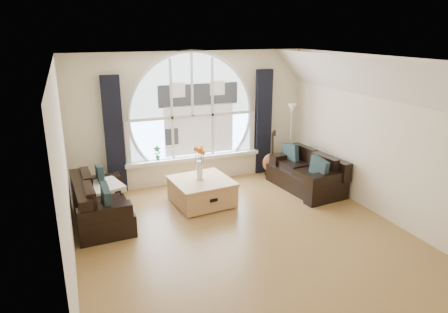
% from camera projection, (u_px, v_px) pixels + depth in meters
% --- Properties ---
extents(ground, '(5.00, 5.50, 0.01)m').
position_uv_depth(ground, '(245.00, 236.00, 6.35)').
color(ground, brown).
rests_on(ground, ground).
extents(ceiling, '(5.00, 5.50, 0.01)m').
position_uv_depth(ceiling, '(248.00, 60.00, 5.54)').
color(ceiling, silver).
rests_on(ceiling, ground).
extents(wall_back, '(5.00, 0.01, 2.70)m').
position_uv_depth(wall_back, '(192.00, 118.00, 8.39)').
color(wall_back, beige).
rests_on(wall_back, ground).
extents(wall_front, '(5.00, 0.01, 2.70)m').
position_uv_depth(wall_front, '(377.00, 241.00, 3.50)').
color(wall_front, beige).
rests_on(wall_front, ground).
extents(wall_left, '(0.01, 5.50, 2.70)m').
position_uv_depth(wall_left, '(65.00, 175.00, 5.08)').
color(wall_left, beige).
rests_on(wall_left, ground).
extents(wall_right, '(0.01, 5.50, 2.70)m').
position_uv_depth(wall_right, '(382.00, 138.00, 6.81)').
color(wall_right, beige).
rests_on(wall_right, ground).
extents(attic_slope, '(0.92, 5.50, 0.72)m').
position_uv_depth(attic_slope, '(374.00, 79.00, 6.41)').
color(attic_slope, silver).
rests_on(attic_slope, ground).
extents(arched_window, '(2.60, 0.06, 2.15)m').
position_uv_depth(arched_window, '(192.00, 105.00, 8.28)').
color(arched_window, silver).
rests_on(arched_window, wall_back).
extents(window_sill, '(2.90, 0.22, 0.08)m').
position_uv_depth(window_sill, '(194.00, 158.00, 8.55)').
color(window_sill, white).
rests_on(window_sill, wall_back).
extents(window_frame, '(2.76, 0.08, 2.15)m').
position_uv_depth(window_frame, '(192.00, 105.00, 8.26)').
color(window_frame, white).
rests_on(window_frame, wall_back).
extents(neighbor_house, '(1.70, 0.02, 1.50)m').
position_uv_depth(neighbor_house, '(199.00, 111.00, 8.36)').
color(neighbor_house, silver).
rests_on(neighbor_house, wall_back).
extents(curtain_left, '(0.35, 0.12, 2.30)m').
position_uv_depth(curtain_left, '(114.00, 136.00, 7.79)').
color(curtain_left, black).
rests_on(curtain_left, ground).
extents(curtain_right, '(0.35, 0.12, 2.30)m').
position_uv_depth(curtain_right, '(263.00, 122.00, 8.90)').
color(curtain_right, black).
rests_on(curtain_right, ground).
extents(sofa_left, '(0.91, 1.67, 0.72)m').
position_uv_depth(sofa_left, '(101.00, 199.00, 6.74)').
color(sofa_left, black).
rests_on(sofa_left, ground).
extents(sofa_right, '(1.00, 1.72, 0.73)m').
position_uv_depth(sofa_right, '(306.00, 170.00, 8.13)').
color(sofa_right, black).
rests_on(sofa_right, ground).
extents(coffee_chest, '(1.14, 1.14, 0.51)m').
position_uv_depth(coffee_chest, '(202.00, 191.00, 7.48)').
color(coffee_chest, '#AA7C4F').
rests_on(coffee_chest, ground).
extents(throw_blanket, '(0.70, 0.70, 0.10)m').
position_uv_depth(throw_blanket, '(105.00, 187.00, 7.00)').
color(throw_blanket, silver).
rests_on(throw_blanket, sofa_left).
extents(vase_flowers, '(0.24, 0.24, 0.70)m').
position_uv_depth(vase_flowers, '(199.00, 159.00, 7.35)').
color(vase_flowers, white).
rests_on(vase_flowers, coffee_chest).
extents(floor_lamp, '(0.24, 0.24, 1.60)m').
position_uv_depth(floor_lamp, '(290.00, 140.00, 8.79)').
color(floor_lamp, '#B2B2B2').
rests_on(floor_lamp, ground).
extents(guitar, '(0.42, 0.35, 1.06)m').
position_uv_depth(guitar, '(271.00, 153.00, 8.82)').
color(guitar, brown).
rests_on(guitar, ground).
extents(potted_plant, '(0.17, 0.13, 0.30)m').
position_uv_depth(potted_plant, '(157.00, 153.00, 8.23)').
color(potted_plant, '#1E6023').
rests_on(potted_plant, window_sill).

